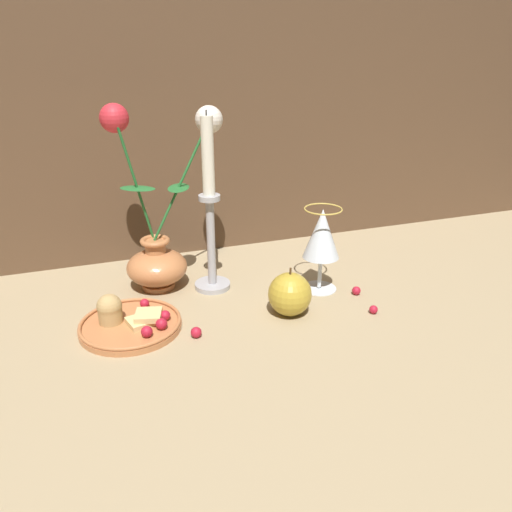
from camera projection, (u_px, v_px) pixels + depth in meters
name	position (u px, v px, depth m)	size (l,w,h in m)	color
ground_plane	(229.00, 314.00, 0.91)	(2.40, 2.40, 0.00)	#9E8966
vase	(158.00, 237.00, 0.97)	(0.22, 0.12, 0.36)	#B77042
plate_with_pastries	(129.00, 321.00, 0.85)	(0.17, 0.17, 0.06)	#B77042
wine_glass	(322.00, 237.00, 0.96)	(0.07, 0.07, 0.17)	silver
candlestick	(211.00, 218.00, 0.95)	(0.07, 0.07, 0.35)	#A3A3A8
apple_beside_vase	(290.00, 294.00, 0.89)	(0.08, 0.08, 0.09)	#B2932D
berry_near_plate	(373.00, 310.00, 0.91)	(0.02, 0.02, 0.02)	#AD192D
berry_front_center	(356.00, 291.00, 0.97)	(0.02, 0.02, 0.02)	#AD192D
berry_by_glass_stem	(196.00, 332.00, 0.83)	(0.02, 0.02, 0.02)	#AD192D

